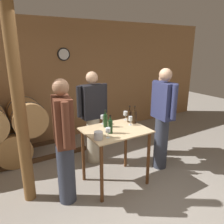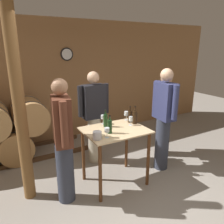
{
  "view_description": "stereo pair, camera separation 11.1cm",
  "coord_description": "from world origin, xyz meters",
  "px_view_note": "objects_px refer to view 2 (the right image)",
  "views": [
    {
      "loc": [
        -1.66,
        -1.92,
        2.11
      ],
      "look_at": [
        -0.03,
        0.79,
        1.16
      ],
      "focal_mm": 35.0,
      "sensor_mm": 36.0,
      "label": 1
    },
    {
      "loc": [
        -1.56,
        -1.97,
        2.11
      ],
      "look_at": [
        -0.03,
        0.79,
        1.16
      ],
      "focal_mm": 35.0,
      "sensor_mm": 36.0,
      "label": 2
    }
  ],
  "objects_px": {
    "wine_glass_near_center": "(103,117)",
    "person_visitor_near_door": "(94,116)",
    "wooden_post": "(19,107)",
    "ice_bucket": "(97,135)",
    "wine_bottle_far_left": "(110,126)",
    "wine_bottle_right": "(135,117)",
    "person_host": "(63,140)",
    "wine_glass_near_right": "(131,119)",
    "wine_bottle_center": "(130,116)",
    "wine_bottle_left": "(106,120)",
    "wine_glass_far_side": "(126,114)",
    "wine_glass_near_left": "(107,130)",
    "person_visitor_with_scarf": "(164,118)",
    "person_visitor_bearded": "(164,113)"
  },
  "relations": [
    {
      "from": "wine_bottle_right",
      "to": "person_host",
      "type": "relative_size",
      "value": 0.17
    },
    {
      "from": "wine_bottle_left",
      "to": "wine_glass_far_side",
      "type": "xyz_separation_m",
      "value": [
        0.46,
        0.12,
        0.0
      ]
    },
    {
      "from": "wine_glass_near_right",
      "to": "person_host",
      "type": "bearing_deg",
      "value": -176.09
    },
    {
      "from": "wine_glass_near_left",
      "to": "person_visitor_near_door",
      "type": "height_order",
      "value": "person_visitor_near_door"
    },
    {
      "from": "wine_glass_near_right",
      "to": "person_visitor_near_door",
      "type": "bearing_deg",
      "value": 112.1
    },
    {
      "from": "wine_bottle_far_left",
      "to": "wine_glass_near_center",
      "type": "xyz_separation_m",
      "value": [
        0.1,
        0.4,
        0.0
      ]
    },
    {
      "from": "wine_bottle_center",
      "to": "person_visitor_bearded",
      "type": "bearing_deg",
      "value": 12.61
    },
    {
      "from": "wine_bottle_far_left",
      "to": "person_visitor_near_door",
      "type": "distance_m",
      "value": 0.89
    },
    {
      "from": "wine_glass_near_center",
      "to": "wine_bottle_far_left",
      "type": "bearing_deg",
      "value": -103.38
    },
    {
      "from": "wine_glass_far_side",
      "to": "person_host",
      "type": "bearing_deg",
      "value": -164.75
    },
    {
      "from": "person_visitor_bearded",
      "to": "wine_bottle_left",
      "type": "bearing_deg",
      "value": -171.61
    },
    {
      "from": "wine_glass_near_left",
      "to": "person_host",
      "type": "height_order",
      "value": "person_host"
    },
    {
      "from": "wine_bottle_left",
      "to": "person_visitor_with_scarf",
      "type": "relative_size",
      "value": 0.15
    },
    {
      "from": "wine_glass_near_center",
      "to": "person_visitor_near_door",
      "type": "xyz_separation_m",
      "value": [
        0.05,
        0.47,
        -0.12
      ]
    },
    {
      "from": "wine_bottle_right",
      "to": "person_visitor_near_door",
      "type": "xyz_separation_m",
      "value": [
        -0.4,
        0.7,
        -0.12
      ]
    },
    {
      "from": "wine_glass_far_side",
      "to": "person_visitor_near_door",
      "type": "xyz_separation_m",
      "value": [
        -0.38,
        0.49,
        -0.12
      ]
    },
    {
      "from": "wine_bottle_right",
      "to": "wine_glass_near_left",
      "type": "xyz_separation_m",
      "value": [
        -0.66,
        -0.29,
        -0.01
      ]
    },
    {
      "from": "wooden_post",
      "to": "wine_bottle_center",
      "type": "xyz_separation_m",
      "value": [
        1.64,
        -0.12,
        -0.34
      ]
    },
    {
      "from": "wine_glass_near_center",
      "to": "person_visitor_with_scarf",
      "type": "height_order",
      "value": "person_visitor_with_scarf"
    },
    {
      "from": "wine_bottle_center",
      "to": "wine_glass_far_side",
      "type": "bearing_deg",
      "value": 86.1
    },
    {
      "from": "wine_bottle_right",
      "to": "wine_bottle_left",
      "type": "bearing_deg",
      "value": 168.7
    },
    {
      "from": "wine_bottle_right",
      "to": "ice_bucket",
      "type": "relative_size",
      "value": 2.49
    },
    {
      "from": "wine_glass_near_center",
      "to": "wine_glass_near_right",
      "type": "relative_size",
      "value": 1.04
    },
    {
      "from": "wooden_post",
      "to": "wine_glass_near_right",
      "type": "height_order",
      "value": "wooden_post"
    },
    {
      "from": "wine_glass_far_side",
      "to": "person_host",
      "type": "relative_size",
      "value": 0.09
    },
    {
      "from": "wine_bottle_right",
      "to": "person_host",
      "type": "height_order",
      "value": "person_host"
    },
    {
      "from": "wine_glass_near_center",
      "to": "wine_glass_near_right",
      "type": "xyz_separation_m",
      "value": [
        0.35,
        -0.27,
        -0.01
      ]
    },
    {
      "from": "person_visitor_with_scarf",
      "to": "person_visitor_bearded",
      "type": "relative_size",
      "value": 1.08
    },
    {
      "from": "wooden_post",
      "to": "ice_bucket",
      "type": "relative_size",
      "value": 22.73
    },
    {
      "from": "wooden_post",
      "to": "wine_glass_far_side",
      "type": "height_order",
      "value": "wooden_post"
    },
    {
      "from": "wine_bottle_center",
      "to": "ice_bucket",
      "type": "bearing_deg",
      "value": -154.31
    },
    {
      "from": "wine_glass_near_right",
      "to": "person_visitor_with_scarf",
      "type": "bearing_deg",
      "value": -5.76
    },
    {
      "from": "wine_bottle_far_left",
      "to": "wine_glass_far_side",
      "type": "distance_m",
      "value": 0.65
    },
    {
      "from": "wine_bottle_left",
      "to": "wine_glass_far_side",
      "type": "height_order",
      "value": "wine_bottle_left"
    },
    {
      "from": "person_host",
      "to": "person_visitor_near_door",
      "type": "bearing_deg",
      "value": 44.85
    },
    {
      "from": "wine_bottle_far_left",
      "to": "wine_glass_near_center",
      "type": "bearing_deg",
      "value": 76.62
    },
    {
      "from": "wooden_post",
      "to": "wine_glass_near_left",
      "type": "xyz_separation_m",
      "value": [
        1.01,
        -0.51,
        -0.34
      ]
    },
    {
      "from": "wine_bottle_right",
      "to": "wine_glass_near_left",
      "type": "height_order",
      "value": "wine_bottle_right"
    },
    {
      "from": "wine_bottle_center",
      "to": "wine_bottle_far_left",
      "type": "bearing_deg",
      "value": -153.32
    },
    {
      "from": "wine_bottle_left",
      "to": "ice_bucket",
      "type": "relative_size",
      "value": 2.28
    },
    {
      "from": "wine_bottle_far_left",
      "to": "wine_glass_far_side",
      "type": "bearing_deg",
      "value": 36.09
    },
    {
      "from": "wine_bottle_far_left",
      "to": "person_host",
      "type": "xyz_separation_m",
      "value": [
        -0.67,
        0.06,
        -0.09
      ]
    },
    {
      "from": "wine_bottle_far_left",
      "to": "person_visitor_with_scarf",
      "type": "height_order",
      "value": "person_visitor_with_scarf"
    },
    {
      "from": "wine_bottle_far_left",
      "to": "wine_glass_far_side",
      "type": "height_order",
      "value": "wine_bottle_far_left"
    },
    {
      "from": "wine_bottle_far_left",
      "to": "wine_glass_near_center",
      "type": "distance_m",
      "value": 0.41
    },
    {
      "from": "person_host",
      "to": "person_visitor_near_door",
      "type": "height_order",
      "value": "person_host"
    },
    {
      "from": "wine_bottle_center",
      "to": "wine_glass_near_center",
      "type": "distance_m",
      "value": 0.44
    },
    {
      "from": "wine_glass_near_left",
      "to": "wine_glass_near_center",
      "type": "height_order",
      "value": "wine_glass_near_center"
    },
    {
      "from": "wine_bottle_left",
      "to": "wine_glass_far_side",
      "type": "bearing_deg",
      "value": 14.52
    },
    {
      "from": "wooden_post",
      "to": "wine_glass_near_center",
      "type": "relative_size",
      "value": 18.09
    }
  ]
}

